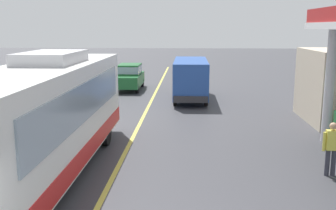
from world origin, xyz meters
The scene contains 6 objects.
ground centered at (0.00, 20.00, 0.00)m, with size 120.00×120.00×0.00m, color #38383D.
lane_divider_stripe centered at (0.00, 15.00, 0.00)m, with size 0.16×50.00×0.01m, color #D8CC4C.
coach_bus_main centered at (-2.00, 6.78, 1.72)m, with size 2.60×11.04×3.69m.
minibus_opposing_lane centered at (2.39, 20.02, 1.47)m, with size 2.04×6.13×2.44m.
pedestrian_near_pump centered at (6.55, 7.28, 0.93)m, with size 0.55×0.22×1.66m.
car_trailing_behind_bus centered at (-1.96, 23.68, 1.01)m, with size 1.70×4.20×1.82m.
Camera 1 is at (2.23, -4.34, 4.44)m, focal length 42.32 mm.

